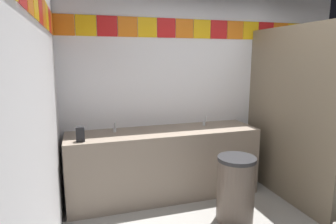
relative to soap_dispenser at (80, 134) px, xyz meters
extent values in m
cube|color=silver|center=(1.73, 0.53, 0.42)|extent=(3.94, 0.08, 2.71)
cube|color=orange|center=(-0.12, 0.49, 1.18)|extent=(0.24, 0.01, 0.24)
cube|color=yellow|center=(0.13, 0.49, 1.18)|extent=(0.24, 0.01, 0.24)
cube|color=red|center=(0.38, 0.49, 1.18)|extent=(0.24, 0.01, 0.24)
cube|color=orange|center=(0.62, 0.49, 1.18)|extent=(0.24, 0.01, 0.24)
cube|color=yellow|center=(0.87, 0.49, 1.18)|extent=(0.24, 0.01, 0.24)
cube|color=red|center=(1.12, 0.49, 1.18)|extent=(0.24, 0.01, 0.24)
cube|color=orange|center=(1.36, 0.49, 1.18)|extent=(0.24, 0.01, 0.24)
cube|color=yellow|center=(1.61, 0.49, 1.18)|extent=(0.24, 0.01, 0.24)
cube|color=red|center=(1.86, 0.49, 1.18)|extent=(0.24, 0.01, 0.24)
cube|color=orange|center=(2.10, 0.49, 1.18)|extent=(0.24, 0.01, 0.24)
cube|color=yellow|center=(2.35, 0.49, 1.18)|extent=(0.24, 0.01, 0.24)
cube|color=red|center=(2.60, 0.49, 1.18)|extent=(0.24, 0.01, 0.24)
cube|color=orange|center=(2.84, 0.49, 1.18)|extent=(0.24, 0.01, 0.24)
cube|color=yellow|center=(3.09, 0.49, 1.18)|extent=(0.24, 0.01, 0.24)
cube|color=red|center=(3.34, 0.49, 1.18)|extent=(0.24, 0.01, 0.24)
cube|color=orange|center=(3.58, 0.49, 1.18)|extent=(0.24, 0.01, 0.24)
cube|color=silver|center=(-0.28, -1.22, 0.42)|extent=(0.08, 3.42, 2.71)
cube|color=yellow|center=(-0.23, -0.96, 1.18)|extent=(0.01, 0.24, 0.24)
cube|color=red|center=(-0.23, -0.69, 1.18)|extent=(0.01, 0.24, 0.24)
cube|color=orange|center=(-0.23, -0.43, 1.18)|extent=(0.01, 0.24, 0.24)
cube|color=yellow|center=(-0.23, -0.17, 1.18)|extent=(0.01, 0.24, 0.24)
cube|color=red|center=(-0.23, 0.10, 1.18)|extent=(0.01, 0.24, 0.24)
cube|color=orange|center=(-0.23, 0.36, 1.18)|extent=(0.01, 0.24, 0.24)
cube|color=gray|center=(0.99, 0.19, -0.51)|extent=(2.36, 0.61, 0.85)
cube|color=gray|center=(0.99, 0.48, -0.12)|extent=(2.36, 0.03, 0.08)
cylinder|color=white|center=(0.40, 0.16, -0.13)|extent=(0.34, 0.34, 0.10)
cylinder|color=white|center=(1.58, 0.16, -0.13)|extent=(0.34, 0.34, 0.10)
cylinder|color=silver|center=(0.40, 0.30, -0.05)|extent=(0.04, 0.04, 0.05)
cylinder|color=silver|center=(0.40, 0.25, 0.02)|extent=(0.02, 0.06, 0.09)
cylinder|color=silver|center=(1.58, 0.30, -0.05)|extent=(0.04, 0.04, 0.05)
cylinder|color=silver|center=(1.58, 0.25, 0.02)|extent=(0.02, 0.06, 0.09)
cube|color=black|center=(0.00, 0.00, 0.00)|extent=(0.09, 0.07, 0.16)
cylinder|color=black|center=(0.00, -0.04, -0.06)|extent=(0.02, 0.02, 0.03)
cube|color=#726651|center=(2.41, -0.29, 0.12)|extent=(0.04, 1.57, 2.11)
cylinder|color=white|center=(3.04, 0.04, -0.73)|extent=(0.38, 0.38, 0.40)
torus|color=white|center=(3.04, 0.04, -0.52)|extent=(0.39, 0.39, 0.05)
cube|color=white|center=(3.04, 0.25, -0.36)|extent=(0.34, 0.17, 0.34)
cylinder|color=brown|center=(1.56, -0.60, -0.60)|extent=(0.40, 0.40, 0.68)
cylinder|color=#262628|center=(1.56, -0.60, -0.24)|extent=(0.41, 0.41, 0.04)
camera|label=1|loc=(0.01, -3.15, 0.81)|focal=30.91mm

